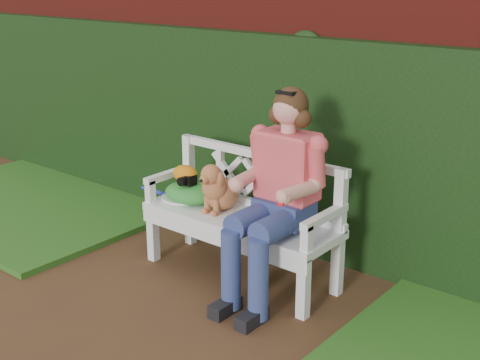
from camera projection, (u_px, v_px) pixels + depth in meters
The scene contains 11 objects.
ground at pixel (133, 325), 4.12m from camera, with size 60.00×60.00×0.00m, color #452C1C.
brick_wall at pixel (303, 109), 5.17m from camera, with size 10.00×0.30×2.20m, color maroon.
ivy_hedge at pixel (287, 144), 5.09m from camera, with size 10.00×0.18×1.70m, color #1A3610.
grass_left at pixel (36, 202), 6.21m from camera, with size 2.60×2.00×0.05m, color #2A5E20.
garden_bench at pixel (240, 246), 4.70m from camera, with size 1.58×0.60×0.48m, color white, non-canonical shape.
seated_woman at pixel (283, 195), 4.30m from camera, with size 0.61×0.82×1.45m, color #F24154, non-canonical shape.
dog at pixel (220, 186), 4.67m from camera, with size 0.25×0.34×0.38m, color #B08648, non-canonical shape.
tennis_racket at pixel (177, 198), 4.94m from camera, with size 0.59×0.25×0.03m, color beige, non-canonical shape.
green_bag at pixel (190, 192), 4.88m from camera, with size 0.43×0.33×0.15m, color green, non-canonical shape.
camera_item at pixel (188, 179), 4.83m from camera, with size 0.12×0.09×0.08m, color black.
baseball_glove at pixel (185, 174), 4.86m from camera, with size 0.21×0.16×0.13m, color orange.
Camera 1 is at (2.82, -2.37, 2.17)m, focal length 48.00 mm.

